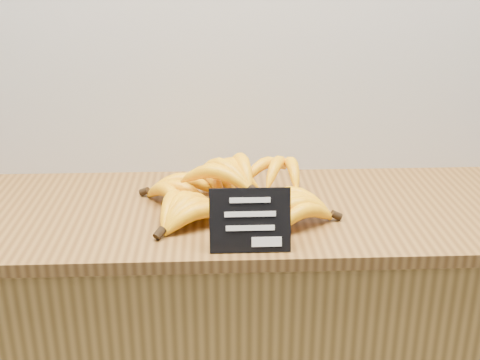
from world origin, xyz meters
name	(u,v)px	position (x,y,z in m)	size (l,w,h in m)	color
counter_top	(239,212)	(-0.01, 2.75, 0.92)	(1.53, 0.54, 0.03)	brown
chalkboard_sign	(250,220)	(0.00, 2.53, 1.00)	(0.17, 0.01, 0.14)	black
banana_pile	(226,190)	(-0.05, 2.74, 0.98)	(0.49, 0.41, 0.12)	#FCB30A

